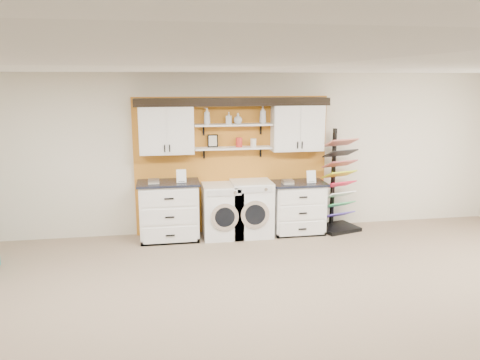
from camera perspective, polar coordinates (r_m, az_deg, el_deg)
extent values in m
plane|color=gray|center=(5.04, 6.33, -20.13)|extent=(10.00, 10.00, 0.00)
plane|color=white|center=(4.27, 7.23, 13.58)|extent=(10.00, 10.00, 0.00)
plane|color=beige|center=(8.28, -1.02, 3.23)|extent=(10.00, 0.00, 10.00)
cube|color=#C27621|center=(8.28, -0.98, 1.83)|extent=(3.40, 0.07, 2.40)
cube|color=white|center=(7.93, -8.97, 6.19)|extent=(0.90, 0.34, 0.84)
cube|color=white|center=(7.75, -10.58, 6.00)|extent=(0.42, 0.01, 0.78)
cube|color=white|center=(7.76, -7.31, 6.11)|extent=(0.42, 0.01, 0.78)
cube|color=white|center=(8.27, 6.99, 6.49)|extent=(0.90, 0.34, 0.84)
cube|color=white|center=(8.04, 5.83, 6.35)|extent=(0.42, 0.01, 0.78)
cube|color=white|center=(8.17, 8.83, 6.36)|extent=(0.42, 0.01, 0.78)
cube|color=white|center=(8.06, -0.81, 3.93)|extent=(1.32, 0.28, 0.03)
cube|color=white|center=(8.02, -0.82, 6.76)|extent=(1.32, 0.28, 0.03)
cube|color=black|center=(8.01, -0.85, 9.62)|extent=(3.30, 0.40, 0.10)
cube|color=black|center=(7.82, -0.64, 9.12)|extent=(3.30, 0.04, 0.04)
cube|color=black|center=(8.05, -3.34, 4.79)|extent=(0.18, 0.02, 0.22)
cube|color=beige|center=(8.04, -3.33, 4.78)|extent=(0.14, 0.01, 0.18)
cylinder|color=red|center=(8.07, -0.11, 4.61)|extent=(0.11, 0.11, 0.16)
cylinder|color=silver|center=(8.11, 1.64, 4.58)|extent=(0.10, 0.10, 0.14)
cube|color=white|center=(8.04, -8.62, -3.86)|extent=(0.97, 0.60, 0.97)
cube|color=black|center=(7.92, -8.48, -7.50)|extent=(0.97, 0.06, 0.08)
cube|color=black|center=(7.92, -8.74, -0.33)|extent=(1.03, 0.66, 0.04)
cube|color=white|center=(7.67, -8.65, -2.24)|extent=(0.88, 0.02, 0.27)
cube|color=white|center=(7.75, -8.57, -4.47)|extent=(0.88, 0.02, 0.27)
cube|color=white|center=(7.85, -8.50, -6.66)|extent=(0.88, 0.02, 0.27)
cube|color=white|center=(8.39, 7.03, -3.44)|extent=(0.88, 0.60, 0.88)
cube|color=black|center=(8.27, 7.49, -6.65)|extent=(0.88, 0.06, 0.07)
cube|color=black|center=(8.28, 7.11, -0.36)|extent=(0.94, 0.66, 0.04)
cube|color=white|center=(8.04, 7.70, -2.06)|extent=(0.80, 0.02, 0.25)
cube|color=white|center=(8.11, 7.64, -4.01)|extent=(0.80, 0.02, 0.25)
cube|color=white|center=(8.19, 7.59, -5.92)|extent=(0.80, 0.02, 0.25)
cube|color=white|center=(8.11, -2.21, -3.74)|extent=(0.66, 0.66, 0.93)
cube|color=silver|center=(7.69, -1.91, -1.58)|extent=(0.57, 0.02, 0.10)
cylinder|color=silver|center=(7.80, -1.88, -4.51)|extent=(0.47, 0.05, 0.47)
cylinder|color=black|center=(7.77, -1.86, -4.56)|extent=(0.33, 0.03, 0.33)
cube|color=white|center=(8.18, 1.37, -3.45)|extent=(0.69, 0.66, 0.97)
cube|color=silver|center=(7.76, 1.86, -1.18)|extent=(0.59, 0.02, 0.10)
cylinder|color=silver|center=(7.87, 1.83, -4.20)|extent=(0.49, 0.05, 0.49)
cylinder|color=black|center=(7.85, 1.87, -4.25)|extent=(0.35, 0.03, 0.35)
cube|color=black|center=(8.75, 11.82, -5.74)|extent=(0.79, 0.72, 0.07)
cube|color=black|center=(8.68, 11.28, 0.35)|extent=(0.07, 0.07, 1.78)
cube|color=#4833B5|center=(8.70, 11.80, -4.17)|extent=(0.62, 0.45, 0.16)
cube|color=green|center=(8.65, 11.85, -2.97)|extent=(0.62, 0.45, 0.16)
cube|color=white|center=(8.60, 11.91, -1.75)|extent=(0.62, 0.45, 0.16)
cube|color=red|center=(8.56, 11.96, -0.53)|extent=(0.62, 0.45, 0.16)
cube|color=#D8F319|center=(8.52, 12.02, 0.71)|extent=(0.62, 0.45, 0.16)
cube|color=#AB474B|center=(8.49, 12.07, 1.96)|extent=(0.62, 0.45, 0.16)
cube|color=black|center=(8.46, 12.13, 3.21)|extent=(0.62, 0.45, 0.16)
cube|color=#DA7261|center=(8.43, 12.19, 4.48)|extent=(0.62, 0.45, 0.16)
imported|color=silver|center=(7.95, -4.05, 7.79)|extent=(0.14, 0.14, 0.28)
imported|color=silver|center=(7.99, -1.37, 7.57)|extent=(0.11, 0.11, 0.20)
imported|color=silver|center=(8.02, -0.25, 7.52)|extent=(0.20, 0.20, 0.18)
imported|color=silver|center=(8.10, 2.80, 7.97)|extent=(0.15, 0.15, 0.30)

